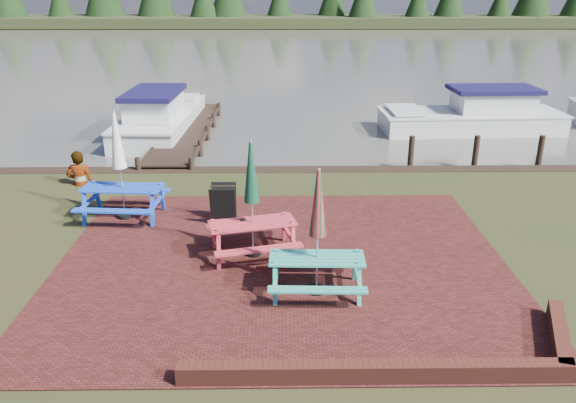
# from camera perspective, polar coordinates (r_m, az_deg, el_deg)

# --- Properties ---
(ground) EXTENTS (120.00, 120.00, 0.00)m
(ground) POSITION_cam_1_polar(r_m,az_deg,el_deg) (10.51, -0.59, -8.81)
(ground) COLOR black
(ground) RESTS_ON ground
(paving) EXTENTS (9.00, 7.50, 0.02)m
(paving) POSITION_cam_1_polar(r_m,az_deg,el_deg) (11.38, -0.60, -6.23)
(paving) COLOR #361311
(paving) RESTS_ON ground
(brick_wall) EXTENTS (6.21, 1.79, 0.30)m
(brick_wall) POSITION_cam_1_polar(r_m,az_deg,el_deg) (8.69, 14.32, -15.67)
(brick_wall) COLOR #4C1E16
(brick_wall) RESTS_ON ground
(water) EXTENTS (120.00, 60.00, 0.02)m
(water) POSITION_cam_1_polar(r_m,az_deg,el_deg) (46.38, -0.75, 14.96)
(water) COLOR #47463D
(water) RESTS_ON ground
(picnic_table_teal) EXTENTS (1.75, 1.57, 2.36)m
(picnic_table_teal) POSITION_cam_1_polar(r_m,az_deg,el_deg) (10.01, 2.98, -5.12)
(picnic_table_teal) COLOR teal
(picnic_table_teal) RESTS_ON ground
(picnic_table_red) EXTENTS (2.07, 1.92, 2.43)m
(picnic_table_red) POSITION_cam_1_polar(r_m,az_deg,el_deg) (11.38, -3.65, -1.59)
(picnic_table_red) COLOR #BE303E
(picnic_table_red) RESTS_ON ground
(picnic_table_blue) EXTENTS (1.99, 1.81, 2.59)m
(picnic_table_blue) POSITION_cam_1_polar(r_m,az_deg,el_deg) (13.72, -16.56, 1.89)
(picnic_table_blue) COLOR blue
(picnic_table_blue) RESTS_ON ground
(chalkboard) EXTENTS (0.58, 0.55, 0.94)m
(chalkboard) POSITION_cam_1_polar(r_m,az_deg,el_deg) (13.08, -6.59, -0.27)
(chalkboard) COLOR black
(chalkboard) RESTS_ON ground
(jetty) EXTENTS (1.76, 9.08, 1.00)m
(jetty) POSITION_cam_1_polar(r_m,az_deg,el_deg) (21.29, -10.23, 7.06)
(jetty) COLOR black
(jetty) RESTS_ON ground
(boat_jetty) EXTENTS (2.56, 6.84, 1.96)m
(boat_jetty) POSITION_cam_1_polar(r_m,az_deg,el_deg) (22.16, -12.85, 8.16)
(boat_jetty) COLOR silver
(boat_jetty) RESTS_ON ground
(boat_near) EXTENTS (7.01, 2.66, 1.87)m
(boat_near) POSITION_cam_1_polar(r_m,az_deg,el_deg) (23.18, 18.40, 8.12)
(boat_near) COLOR silver
(boat_near) RESTS_ON ground
(person) EXTENTS (0.77, 0.57, 1.94)m
(person) POSITION_cam_1_polar(r_m,az_deg,el_deg) (16.41, -20.73, 4.78)
(person) COLOR gray
(person) RESTS_ON ground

